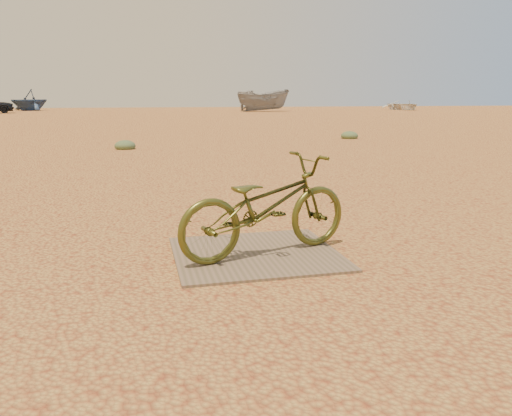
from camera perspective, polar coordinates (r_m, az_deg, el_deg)
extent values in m
plane|color=tan|center=(4.38, -5.45, -5.35)|extent=(120.00, 120.00, 0.00)
cube|color=brown|center=(4.36, 0.00, -5.24)|extent=(1.41, 1.28, 0.02)
imported|color=#474B1A|center=(4.21, 1.16, 0.24)|extent=(1.70, 1.00, 0.85)
imported|color=navy|center=(52.96, -24.48, 11.19)|extent=(5.07, 5.09, 2.03)
imported|color=gray|center=(45.90, 0.86, 12.20)|extent=(5.27, 2.61, 1.95)
imported|color=silver|center=(53.34, 16.50, 11.22)|extent=(3.39, 4.69, 0.96)
ellipsoid|color=#586F48|center=(13.56, -14.72, 6.54)|extent=(0.54, 0.54, 0.30)
ellipsoid|color=#586F48|center=(16.70, 10.62, 7.81)|extent=(0.56, 0.56, 0.31)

